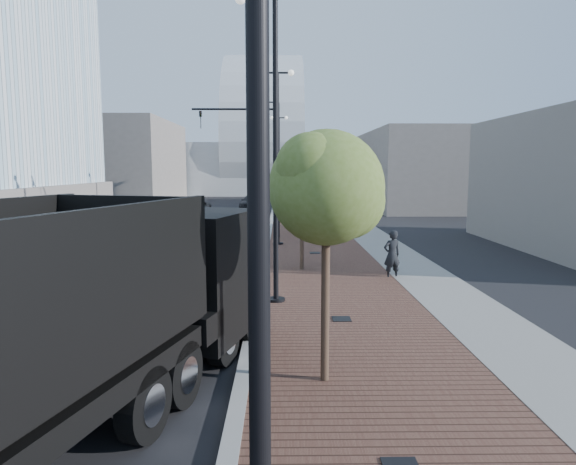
{
  "coord_description": "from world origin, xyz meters",
  "views": [
    {
      "loc": [
        0.76,
        -5.57,
        4.2
      ],
      "look_at": [
        1.0,
        12.0,
        2.0
      ],
      "focal_mm": 32.14,
      "sensor_mm": 36.0,
      "label": 1
    }
  ],
  "objects": [
    {
      "name": "streetlight_2",
      "position": [
        0.6,
        22.0,
        4.82
      ],
      "size": [
        1.72,
        0.56,
        9.28
      ],
      "color": "black",
      "rests_on": "ground"
    },
    {
      "name": "dark_car_far",
      "position": [
        -2.2,
        47.19,
        0.73
      ],
      "size": [
        2.54,
        5.22,
        1.46
      ],
      "primitive_type": "imported",
      "rotation": [
        0.0,
        0.0,
        -0.1
      ],
      "color": "black",
      "rests_on": "ground"
    },
    {
      "name": "dark_car_mid",
      "position": [
        -6.88,
        41.55,
        0.6
      ],
      "size": [
        2.03,
        4.34,
        1.2
      ],
      "primitive_type": "imported",
      "rotation": [
        0.0,
        0.0,
        -0.01
      ],
      "color": "black",
      "rests_on": "ground"
    },
    {
      "name": "streetlight_4",
      "position": [
        0.6,
        46.0,
        4.82
      ],
      "size": [
        1.72,
        0.56,
        9.28
      ],
      "color": "black",
      "rests_on": "ground"
    },
    {
      "name": "dump_truck",
      "position": [
        -2.31,
        2.76,
        1.57
      ],
      "size": [
        6.33,
        13.94,
        3.72
      ],
      "rotation": [
        0.0,
        0.0,
        -0.28
      ],
      "color": "black",
      "rests_on": "ground"
    },
    {
      "name": "tree_2",
      "position": [
        1.65,
        27.02,
        3.54
      ],
      "size": [
        2.29,
        2.22,
        4.66
      ],
      "color": "#382619",
      "rests_on": "ground"
    },
    {
      "name": "commercial_block_nw",
      "position": [
        -20.0,
        60.0,
        5.0
      ],
      "size": [
        14.0,
        20.0,
        10.0
      ],
      "primitive_type": "cube",
      "color": "#66605C",
      "rests_on": "ground"
    },
    {
      "name": "streetlight_0",
      "position": [
        0.6,
        -2.0,
        4.82
      ],
      "size": [
        1.72,
        0.56,
        9.28
      ],
      "color": "black",
      "rests_on": "ground"
    },
    {
      "name": "sidewalk",
      "position": [
        3.5,
        40.0,
        0.06
      ],
      "size": [
        7.0,
        140.0,
        0.12
      ],
      "primitive_type": "cube",
      "color": "#4C2D23",
      "rests_on": "ground"
    },
    {
      "name": "curb",
      "position": [
        0.0,
        40.0,
        0.07
      ],
      "size": [
        0.3,
        140.0,
        0.14
      ],
      "primitive_type": "cube",
      "color": "gray",
      "rests_on": "ground"
    },
    {
      "name": "streetlight_1",
      "position": [
        0.49,
        10.0,
        4.34
      ],
      "size": [
        1.44,
        0.56,
        9.21
      ],
      "color": "black",
      "rests_on": "ground"
    },
    {
      "name": "pedestrian",
      "position": [
        4.95,
        13.54,
        0.95
      ],
      "size": [
        0.8,
        0.64,
        1.89
      ],
      "primitive_type": "imported",
      "rotation": [
        0.0,
        0.0,
        3.45
      ],
      "color": "black",
      "rests_on": "ground"
    },
    {
      "name": "white_sedan",
      "position": [
        -4.8,
        14.67,
        0.7
      ],
      "size": [
        1.96,
        4.42,
        1.41
      ],
      "primitive_type": "imported",
      "rotation": [
        0.0,
        0.0,
        0.11
      ],
      "color": "white",
      "rests_on": "ground"
    },
    {
      "name": "utility_cover_1",
      "position": [
        2.4,
        8.0,
        0.13
      ],
      "size": [
        0.5,
        0.5,
        0.02
      ],
      "primitive_type": "cube",
      "color": "black",
      "rests_on": "sidewalk"
    },
    {
      "name": "tree_3",
      "position": [
        1.65,
        39.02,
        3.48
      ],
      "size": [
        2.25,
        2.18,
        4.58
      ],
      "color": "#382619",
      "rests_on": "ground"
    },
    {
      "name": "traffic_mast",
      "position": [
        -0.3,
        25.0,
        4.98
      ],
      "size": [
        5.09,
        0.2,
        8.0
      ],
      "color": "black",
      "rests_on": "ground"
    },
    {
      "name": "west_sidewalk",
      "position": [
        -13.0,
        40.0,
        0.06
      ],
      "size": [
        4.0,
        140.0,
        0.12
      ],
      "primitive_type": "cube",
      "color": "slate",
      "rests_on": "ground"
    },
    {
      "name": "utility_cover_2",
      "position": [
        2.4,
        19.0,
        0.13
      ],
      "size": [
        0.5,
        0.5,
        0.02
      ],
      "primitive_type": "cube",
      "color": "black",
      "rests_on": "sidewalk"
    },
    {
      "name": "tree_0",
      "position": [
        1.65,
        4.02,
        3.82
      ],
      "size": [
        2.23,
        2.16,
        4.92
      ],
      "color": "#382619",
      "rests_on": "ground"
    },
    {
      "name": "convention_center",
      "position": [
        -2.0,
        85.0,
        6.0
      ],
      "size": [
        50.0,
        30.0,
        50.0
      ],
      "color": "#ABB1B5",
      "rests_on": "ground"
    },
    {
      "name": "streetlight_3",
      "position": [
        0.49,
        34.0,
        4.34
      ],
      "size": [
        1.44,
        0.56,
        9.21
      ],
      "color": "black",
      "rests_on": "ground"
    },
    {
      "name": "concrete_strip",
      "position": [
        6.2,
        40.0,
        0.07
      ],
      "size": [
        2.4,
        140.0,
        0.13
      ],
      "primitive_type": "cube",
      "color": "slate",
      "rests_on": "ground"
    },
    {
      "name": "commercial_block_ne",
      "position": [
        16.0,
        50.0,
        4.0
      ],
      "size": [
        12.0,
        22.0,
        8.0
      ],
      "primitive_type": "cube",
      "color": "#655F5B",
      "rests_on": "ground"
    },
    {
      "name": "tree_1",
      "position": [
        1.65,
        15.02,
        3.26
      ],
      "size": [
        2.43,
        2.39,
        4.47
      ],
      "color": "#382619",
      "rests_on": "ground"
    }
  ]
}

